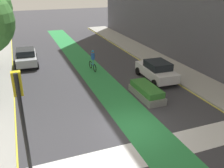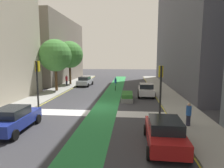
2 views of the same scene
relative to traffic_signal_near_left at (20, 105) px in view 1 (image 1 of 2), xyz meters
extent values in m
plane|color=#38383D|center=(5.44, 1.22, -3.09)|extent=(120.00, 120.00, 0.00)
cube|color=#2D8C47|center=(6.01, 1.22, -3.09)|extent=(2.40, 60.00, 0.01)
cube|color=silver|center=(5.44, -0.78, -3.09)|extent=(12.00, 1.80, 0.01)
cube|color=yellow|center=(-0.56, 1.22, -3.09)|extent=(0.16, 60.00, 0.01)
cube|color=yellow|center=(11.44, 1.22, -3.09)|extent=(0.16, 60.00, 0.01)
cylinder|color=black|center=(0.00, -0.12, -0.88)|extent=(0.16, 0.16, 4.42)
cube|color=gold|center=(0.00, 0.08, 0.85)|extent=(0.35, 0.28, 0.95)
sphere|color=#3F0A0A|center=(0.00, 0.22, 1.15)|extent=(0.20, 0.20, 0.20)
sphere|color=#4C380C|center=(0.00, 0.22, 0.85)|extent=(0.20, 0.20, 0.20)
sphere|color=#26D833|center=(0.00, 0.22, 0.55)|extent=(0.20, 0.20, 0.20)
cube|color=#B2B7BF|center=(0.77, 14.82, -2.42)|extent=(1.96, 4.27, 0.70)
cube|color=black|center=(0.76, 14.62, -1.80)|extent=(1.68, 2.06, 0.55)
cylinder|color=black|center=(-0.07, 16.33, -2.77)|extent=(0.24, 0.65, 0.64)
cylinder|color=black|center=(1.73, 16.26, -2.77)|extent=(0.24, 0.65, 0.64)
cylinder|color=black|center=(-0.18, 13.39, -2.77)|extent=(0.24, 0.65, 0.64)
cylinder|color=black|center=(1.61, 13.32, -2.77)|extent=(0.24, 0.65, 0.64)
cube|color=silver|center=(10.28, 7.14, -2.42)|extent=(1.93, 4.26, 0.70)
cube|color=black|center=(10.27, 6.94, -1.80)|extent=(1.66, 2.05, 0.55)
cylinder|color=black|center=(9.43, 8.64, -2.77)|extent=(0.24, 0.65, 0.64)
cylinder|color=black|center=(11.22, 8.58, -2.77)|extent=(0.24, 0.65, 0.64)
cylinder|color=black|center=(9.33, 5.70, -2.77)|extent=(0.24, 0.65, 0.64)
cylinder|color=black|center=(11.13, 5.64, -2.77)|extent=(0.24, 0.65, 0.64)
torus|color=black|center=(6.14, 11.71, -2.75)|extent=(0.11, 0.68, 0.68)
torus|color=black|center=(6.21, 10.66, -2.75)|extent=(0.11, 0.68, 0.68)
cylinder|color=#2672BF|center=(6.18, 11.19, -2.57)|extent=(0.12, 0.95, 0.06)
cylinder|color=#2672BF|center=(6.19, 11.04, -2.30)|extent=(0.05, 0.05, 0.50)
cylinder|color=#2659B2|center=(6.19, 11.04, -1.78)|extent=(0.32, 0.32, 0.55)
sphere|color=#8C6647|center=(6.19, 11.04, -1.39)|extent=(0.22, 0.22, 0.22)
sphere|color=#268CCC|center=(6.19, 11.04, -1.35)|extent=(0.23, 0.23, 0.23)
cube|color=slate|center=(8.01, 4.50, -2.87)|extent=(1.27, 3.20, 0.45)
cube|color=#33722D|center=(8.01, 4.50, -2.44)|extent=(1.15, 2.88, 0.40)
camera|label=1|loc=(0.24, -9.17, 4.44)|focal=40.05mm
camera|label=2|loc=(8.34, -16.51, 1.65)|focal=30.85mm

